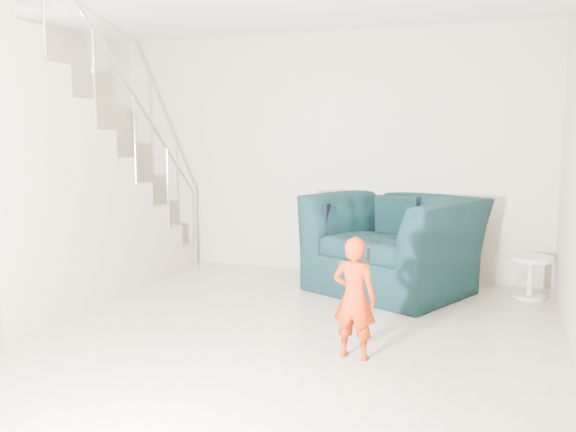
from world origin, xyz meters
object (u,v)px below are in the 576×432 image
Objects in this scene: armchair at (394,244)px; side_table at (530,270)px; toddler at (354,298)px; staircase at (44,204)px.

side_table is at bearing 32.13° from armchair.
toddler is 3.08m from staircase.
staircase is (-2.95, -1.58, 0.46)m from armchair.
side_table is at bearing 22.32° from staircase.
side_table is (1.30, 0.16, -0.20)m from armchair.
side_table is at bearing -114.10° from toddler.
toddler is at bearing -63.23° from armchair.
side_table is 4.64m from staircase.
armchair reaches higher than side_table.
armchair reaches higher than toddler.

